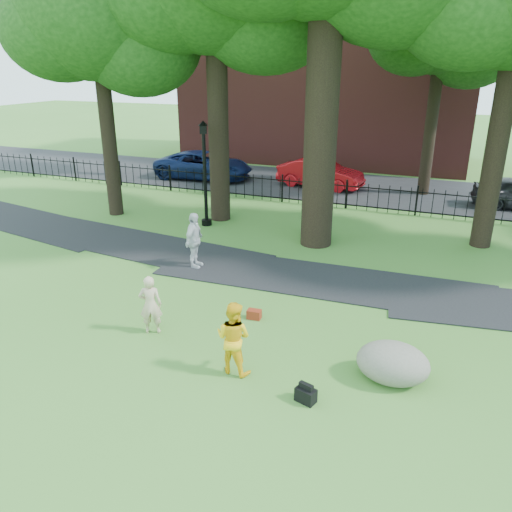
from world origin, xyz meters
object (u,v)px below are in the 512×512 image
at_px(lamppost, 205,176).
at_px(woman, 151,305).
at_px(man, 233,338).
at_px(boulder, 393,361).
at_px(red_sedan, 320,173).

bearing_deg(lamppost, woman, -92.41).
bearing_deg(man, boulder, -157.71).
xyz_separation_m(woman, boulder, (5.64, 0.19, -0.31)).
distance_m(man, red_sedan, 17.04).
relative_size(man, lamppost, 0.39).
height_order(woman, lamppost, lamppost).
bearing_deg(woman, lamppost, -96.53).
bearing_deg(lamppost, red_sedan, 51.71).
height_order(man, lamppost, lamppost).
bearing_deg(man, red_sedan, -75.56).
bearing_deg(woman, red_sedan, -114.29).
distance_m(woman, man, 2.61).
bearing_deg(boulder, woman, -178.08).
height_order(man, red_sedan, man).
bearing_deg(woman, man, 138.56).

